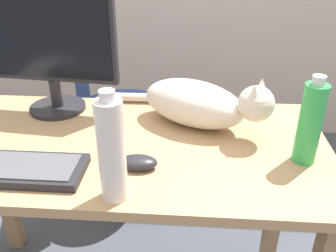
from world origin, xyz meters
TOP-DOWN VIEW (x-y plane):
  - desk at (0.00, 0.00)m, footprint 1.30×0.65m
  - office_chair at (-0.18, 0.68)m, footprint 0.50×0.48m
  - monitor at (-0.27, 0.21)m, footprint 0.48×0.20m
  - keyboard at (-0.28, -0.19)m, footprint 0.44×0.15m
  - cat at (0.25, 0.13)m, footprint 0.54×0.34m
  - computer_mouse at (0.08, -0.14)m, footprint 0.11×0.06m
  - water_bottle at (0.04, -0.27)m, footprint 0.07×0.07m
  - spray_bottle at (0.55, -0.07)m, footprint 0.06×0.06m

SIDE VIEW (x-z plane):
  - office_chair at x=-0.18m, z-range -0.06..0.89m
  - desk at x=0.00m, z-range 0.25..1.01m
  - keyboard at x=-0.28m, z-range 0.75..0.78m
  - computer_mouse at x=0.08m, z-range 0.75..0.79m
  - cat at x=0.25m, z-range 0.74..0.93m
  - spray_bottle at x=0.55m, z-range 0.75..1.00m
  - water_bottle at x=0.04m, z-range 0.75..1.03m
  - monitor at x=-0.27m, z-range 0.77..1.19m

